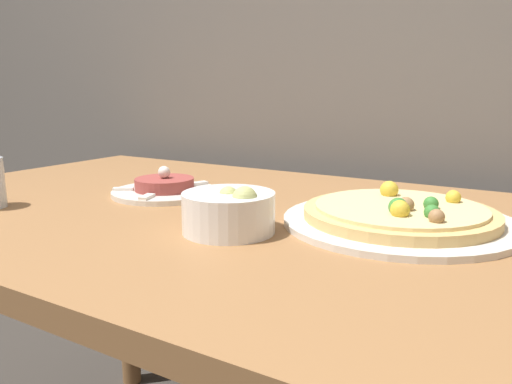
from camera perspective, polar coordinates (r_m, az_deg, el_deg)
dining_table at (r=0.91m, az=-2.53°, el=-7.63°), size 1.44×0.84×0.75m
pizza_plate at (r=0.82m, az=16.09°, el=-2.63°), size 0.37×0.37×0.06m
tartare_plate at (r=1.03m, az=-10.39°, el=0.41°), size 0.21×0.21×0.06m
small_bowl at (r=0.75m, az=-3.04°, el=-2.21°), size 0.14×0.14×0.08m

